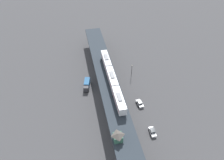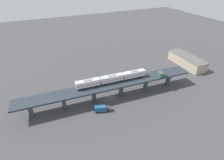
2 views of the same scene
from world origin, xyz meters
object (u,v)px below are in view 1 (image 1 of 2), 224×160
(delivery_truck, at_px, (87,84))
(street_lamp, at_px, (132,70))
(signal_hut, at_px, (118,137))
(subway_train, at_px, (112,78))
(street_car_white, at_px, (152,132))
(street_car_silver, at_px, (140,103))

(delivery_truck, relative_size, street_lamp, 1.09)
(signal_hut, bearing_deg, subway_train, -101.53)
(street_car_white, relative_size, street_lamp, 0.66)
(signal_hut, height_order, street_car_white, signal_hut)
(street_car_silver, xyz_separation_m, street_lamp, (-2.77, -18.64, 3.17))
(signal_hut, xyz_separation_m, street_car_white, (-15.00, -4.89, -9.48))
(delivery_truck, bearing_deg, subway_train, 134.59)
(signal_hut, bearing_deg, street_lamp, -115.63)
(subway_train, bearing_deg, delivery_truck, -45.41)
(signal_hut, relative_size, street_lamp, 0.49)
(street_car_white, bearing_deg, signal_hut, 18.04)
(delivery_truck, bearing_deg, street_car_white, 121.04)
(signal_hut, bearing_deg, street_car_silver, -128.55)
(street_car_white, xyz_separation_m, street_car_silver, (-0.52, -14.59, 0.00))
(signal_hut, height_order, street_lamp, signal_hut)
(signal_hut, height_order, street_car_silver, signal_hut)
(signal_hut, bearing_deg, street_car_white, -161.96)
(subway_train, xyz_separation_m, street_car_silver, (-10.06, 7.28, -10.22))
(street_car_silver, bearing_deg, street_lamp, -98.45)
(street_car_silver, bearing_deg, signal_hut, 51.45)
(street_car_silver, relative_size, delivery_truck, 0.60)
(subway_train, bearing_deg, street_car_silver, 144.11)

